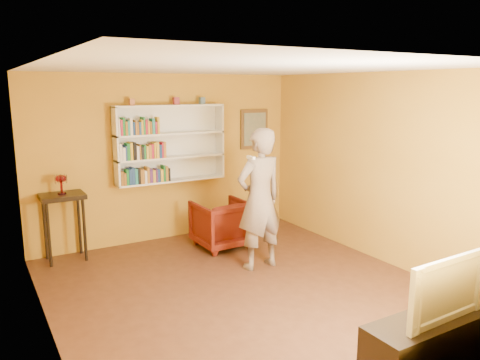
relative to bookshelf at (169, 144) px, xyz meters
name	(u,v)px	position (x,y,z in m)	size (l,w,h in m)	color
room_shell	(246,212)	(0.00, -2.41, -0.58)	(5.30, 5.80, 2.88)	#482817
bookshelf	(169,144)	(0.00, 0.00, 0.00)	(1.80, 0.29, 1.23)	white
books_row_lower	(144,176)	(-0.47, -0.11, -0.47)	(0.79, 0.19, 0.26)	brown
books_row_middle	(142,151)	(-0.49, -0.11, -0.08)	(0.73, 0.19, 0.27)	white
books_row_upper	(138,127)	(-0.55, -0.11, 0.29)	(0.64, 0.18, 0.27)	white
ornament_left	(132,102)	(-0.61, -0.06, 0.67)	(0.07, 0.07, 0.10)	#B86534
ornament_centre	(176,101)	(0.11, -0.06, 0.68)	(0.09, 0.09, 0.12)	#8F2F3F
ornament_right	(202,101)	(0.57, -0.06, 0.68)	(0.08, 0.08, 0.11)	slate
framed_painting	(254,129)	(1.65, 0.05, 0.16)	(0.55, 0.05, 0.70)	#573919
console_table	(63,206)	(-1.71, -0.16, -0.78)	(0.60, 0.46, 0.99)	black
ruby_lustre	(61,180)	(-1.71, -0.16, -0.41)	(0.17, 0.17, 0.28)	maroon
armchair	(222,224)	(0.53, -0.79, -1.22)	(0.79, 0.82, 0.74)	#4C0B05
person	(260,199)	(0.57, -1.82, -0.62)	(0.71, 0.47, 1.96)	#7D6B5B
game_remote	(251,157)	(0.25, -2.10, 0.02)	(0.04, 0.15, 0.04)	white
tv_cabinet	(434,343)	(0.59, -4.66, -1.34)	(1.44, 0.43, 0.51)	black
television	(439,286)	(0.59, -4.66, -0.79)	(1.00, 0.13, 0.57)	black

